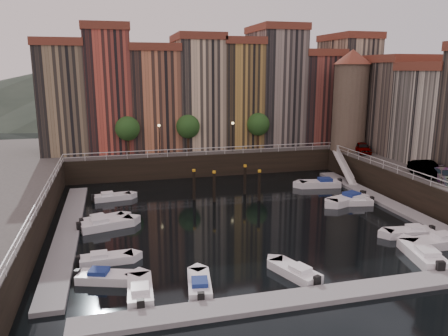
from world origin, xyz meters
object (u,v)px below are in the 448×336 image
object	(u,v)px
car_b	(427,170)
car_c	(445,176)
boat_left_2	(105,224)
car_a	(362,149)
corner_tower	(350,99)
mooring_pilings	(228,185)
boat_left_0	(105,277)
boat_left_1	(105,259)
gangway	(344,165)

from	to	relation	value
car_b	car_c	bearing A→B (deg)	-77.82
boat_left_2	car_a	distance (m)	35.91
corner_tower	car_b	distance (m)	17.40
corner_tower	mooring_pilings	xyz separation A→B (m)	(-19.76, -9.14, -8.54)
corner_tower	car_c	distance (m)	19.78
car_a	car_c	world-z (taller)	car_a
boat_left_0	car_b	xyz separation A→B (m)	(32.96, 9.66, 3.47)
boat_left_1	boat_left_2	size ratio (longest dim) A/B	0.81
gangway	mooring_pilings	world-z (taller)	gangway
boat_left_1	car_a	xyz separation A→B (m)	(33.50, 19.89, 3.42)
boat_left_1	boat_left_2	world-z (taller)	boat_left_2
boat_left_2	corner_tower	bearing A→B (deg)	9.75
mooring_pilings	car_b	xyz separation A→B (m)	(19.82, -7.04, 2.15)
gangway	mooring_pilings	xyz separation A→B (m)	(-16.86, -4.64, -0.27)
corner_tower	boat_left_2	size ratio (longest dim) A/B	2.71
car_c	corner_tower	bearing A→B (deg)	105.57
boat_left_0	car_b	bearing A→B (deg)	34.87
car_b	car_c	distance (m)	2.50
gangway	boat_left_0	world-z (taller)	gangway
car_b	boat_left_0	bearing A→B (deg)	-156.45
boat_left_0	boat_left_1	world-z (taller)	boat_left_0
corner_tower	gangway	xyz separation A→B (m)	(-2.90, -4.50, -8.28)
mooring_pilings	car_c	world-z (taller)	car_c
boat_left_1	car_b	xyz separation A→B (m)	(32.99, 6.61, 3.48)
boat_left_2	car_c	xyz separation A→B (m)	(33.28, -3.43, 3.28)
corner_tower	car_b	xyz separation A→B (m)	(0.06, -16.18, -6.39)
mooring_pilings	car_b	distance (m)	21.14
car_a	car_b	xyz separation A→B (m)	(-0.50, -13.27, 0.07)
car_a	boat_left_0	bearing A→B (deg)	-130.18
boat_left_2	car_c	size ratio (longest dim) A/B	1.12
corner_tower	car_b	world-z (taller)	corner_tower
gangway	boat_left_1	distance (m)	35.20
mooring_pilings	car_a	distance (m)	21.36
car_c	boat_left_1	bearing A→B (deg)	-158.18
boat_left_1	boat_left_2	xyz separation A→B (m)	(-0.07, 7.56, 0.07)
gangway	car_a	distance (m)	4.22
boat_left_0	boat_left_2	xyz separation A→B (m)	(-0.11, 10.60, 0.06)
boat_left_0	car_c	bearing A→B (deg)	30.73
car_b	car_a	bearing A→B (deg)	95.03
boat_left_1	car_b	distance (m)	33.83
gangway	boat_left_0	bearing A→B (deg)	-144.58
mooring_pilings	car_a	bearing A→B (deg)	17.06
car_b	mooring_pilings	bearing A→B (deg)	167.67
car_c	boat_left_0	bearing A→B (deg)	-153.07
boat_left_2	car_b	distance (m)	33.25
mooring_pilings	car_b	world-z (taller)	car_b
mooring_pilings	car_a	size ratio (longest dim) A/B	1.68
mooring_pilings	car_c	distance (m)	22.28
boat_left_0	mooring_pilings	bearing A→B (deg)	70.34
boat_left_1	car_b	bearing A→B (deg)	8.66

